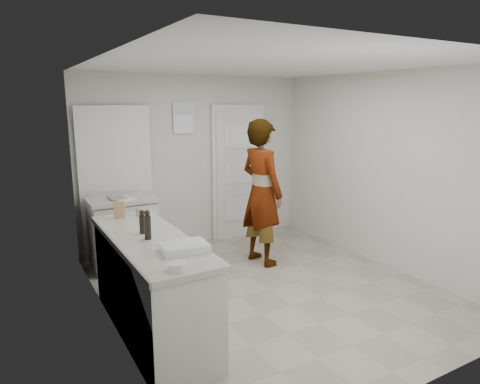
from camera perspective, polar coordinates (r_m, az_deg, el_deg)
ground at (r=5.07m, az=3.91°, el=-12.86°), size 4.00×4.00×0.00m
room_shell at (r=6.34m, az=-7.10°, el=1.87°), size 4.00×4.00×4.00m
main_counter at (r=4.15m, az=-11.72°, el=-12.46°), size 0.64×1.96×0.93m
side_counter at (r=5.78m, az=-15.30°, el=-5.55°), size 0.84×0.61×0.93m
person at (r=5.61m, az=2.89°, el=-0.07°), size 0.56×0.76×1.92m
cake_mix_box at (r=4.65m, az=-15.78°, el=-2.30°), size 0.12×0.09×0.18m
spice_jar at (r=4.70m, az=-13.37°, el=-2.62°), size 0.06×0.06×0.09m
oil_cruet_a at (r=4.06m, az=-12.89°, el=-3.95°), size 0.06×0.06×0.23m
oil_cruet_b at (r=3.88m, az=-12.21°, el=-4.36°), size 0.06×0.06×0.27m
baking_dish at (r=3.55m, az=-7.45°, el=-7.39°), size 0.40×0.30×0.07m
egg_bowl at (r=3.19m, az=-8.35°, el=-9.76°), size 0.14×0.14×0.05m
papers at (r=5.58m, az=-15.36°, el=-0.84°), size 0.32×0.36×0.01m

